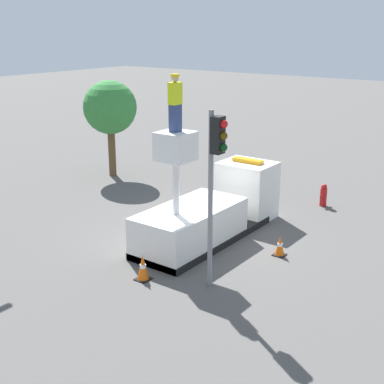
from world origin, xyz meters
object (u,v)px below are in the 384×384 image
(bucket_truck, at_px, (211,212))
(traffic_cone_curbside, at_px, (280,246))
(traffic_light_pole, at_px, (215,166))
(traffic_cone_rear, at_px, (143,268))
(fire_hydrant, at_px, (323,195))
(tree_left_bg, at_px, (110,108))
(worker, at_px, (175,103))

(bucket_truck, distance_m, traffic_cone_curbside, 2.83)
(traffic_light_pole, distance_m, traffic_cone_rear, 3.88)
(traffic_cone_rear, relative_size, traffic_cone_curbside, 1.15)
(fire_hydrant, bearing_deg, traffic_cone_rear, 170.77)
(fire_hydrant, relative_size, tree_left_bg, 0.20)
(traffic_cone_rear, bearing_deg, traffic_cone_curbside, -31.66)
(traffic_light_pole, xyz_separation_m, traffic_cone_rear, (-0.86, 1.95, -3.24))
(worker, relative_size, traffic_cone_rear, 2.20)
(fire_hydrant, distance_m, traffic_cone_rear, 9.71)
(traffic_light_pole, height_order, tree_left_bg, traffic_light_pole)
(bucket_truck, height_order, traffic_cone_rear, bucket_truck)
(traffic_light_pole, distance_m, fire_hydrant, 9.29)
(traffic_light_pole, relative_size, tree_left_bg, 1.08)
(fire_hydrant, xyz_separation_m, traffic_cone_rear, (-9.59, 1.56, -0.08))
(bucket_truck, distance_m, worker, 4.54)
(fire_hydrant, relative_size, traffic_cone_curbside, 1.37)
(traffic_cone_curbside, bearing_deg, bucket_truck, 88.66)
(traffic_cone_curbside, bearing_deg, traffic_light_pole, 170.81)
(bucket_truck, relative_size, traffic_cone_curbside, 9.61)
(traffic_cone_rear, bearing_deg, traffic_light_pole, -66.22)
(traffic_light_pole, bearing_deg, traffic_cone_rear, 113.78)
(bucket_truck, bearing_deg, worker, 180.00)
(traffic_light_pole, bearing_deg, tree_left_bg, 57.30)
(worker, relative_size, traffic_light_pole, 0.34)
(traffic_light_pole, xyz_separation_m, fire_hydrant, (8.73, 0.39, -3.16))
(traffic_cone_rear, bearing_deg, tree_left_bg, 48.66)
(fire_hydrant, bearing_deg, traffic_light_pole, -177.45)
(bucket_truck, distance_m, fire_hydrant, 5.88)
(traffic_cone_rear, bearing_deg, bucket_truck, 4.59)
(bucket_truck, distance_m, traffic_cone_rear, 4.08)
(worker, distance_m, traffic_cone_curbside, 5.75)
(fire_hydrant, bearing_deg, traffic_cone_curbside, -170.98)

